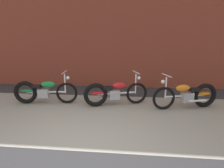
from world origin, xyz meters
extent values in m
plane|color=#2D2D30|center=(0.00, 0.00, 0.00)|extent=(80.00, 80.00, 0.00)
cube|color=gray|center=(0.00, 1.75, 0.00)|extent=(36.00, 3.50, 0.01)
cube|color=brown|center=(0.00, 5.20, 2.67)|extent=(36.00, 0.50, 5.33)
torus|color=black|center=(-1.12, 2.58, 0.34)|extent=(0.68, 0.16, 0.68)
torus|color=black|center=(-2.41, 2.42, 0.36)|extent=(0.74, 0.21, 0.73)
cylinder|color=silver|center=(-1.76, 2.50, 0.38)|extent=(1.23, 0.20, 0.06)
cube|color=#99999E|center=(-1.84, 2.49, 0.34)|extent=(0.34, 0.26, 0.28)
ellipsoid|color=#197A38|center=(-1.68, 2.51, 0.62)|extent=(0.46, 0.24, 0.20)
ellipsoid|color=#197A38|center=(-2.36, 2.43, 0.42)|extent=(0.46, 0.23, 0.10)
cube|color=black|center=(-2.04, 2.47, 0.56)|extent=(0.30, 0.23, 0.08)
cylinder|color=silver|center=(-1.16, 2.57, 0.65)|extent=(0.05, 0.05, 0.62)
cylinder|color=silver|center=(-1.16, 2.57, 1.01)|extent=(0.10, 0.58, 0.03)
sphere|color=white|center=(-1.06, 2.58, 0.83)|extent=(0.11, 0.11, 0.11)
cylinder|color=silver|center=(-2.10, 2.61, 0.26)|extent=(0.55, 0.12, 0.06)
torus|color=black|center=(1.09, 2.77, 0.34)|extent=(0.67, 0.28, 0.68)
torus|color=black|center=(-0.15, 2.37, 0.36)|extent=(0.73, 0.35, 0.73)
cylinder|color=silver|center=(0.47, 2.57, 0.38)|extent=(1.19, 0.43, 0.06)
cube|color=#99999E|center=(0.40, 2.55, 0.34)|extent=(0.37, 0.31, 0.28)
ellipsoid|color=red|center=(0.55, 2.60, 0.62)|extent=(0.48, 0.32, 0.20)
ellipsoid|color=red|center=(-0.10, 2.39, 0.42)|extent=(0.47, 0.31, 0.10)
cube|color=black|center=(0.20, 2.49, 0.56)|extent=(0.33, 0.28, 0.08)
cylinder|color=silver|center=(1.05, 2.76, 0.65)|extent=(0.06, 0.06, 0.62)
cylinder|color=silver|center=(1.05, 2.76, 1.01)|extent=(0.21, 0.56, 0.03)
sphere|color=white|center=(1.15, 2.79, 0.83)|extent=(0.11, 0.11, 0.11)
cylinder|color=silver|center=(0.12, 2.62, 0.26)|extent=(0.54, 0.23, 0.06)
torus|color=black|center=(1.85, 2.32, 0.34)|extent=(0.68, 0.25, 0.68)
torus|color=black|center=(3.11, 2.65, 0.36)|extent=(0.74, 0.31, 0.73)
cylinder|color=silver|center=(2.48, 2.49, 0.38)|extent=(1.21, 0.37, 0.06)
cube|color=#99999E|center=(2.56, 2.51, 0.34)|extent=(0.37, 0.30, 0.28)
ellipsoid|color=orange|center=(2.41, 2.47, 0.62)|extent=(0.47, 0.30, 0.20)
ellipsoid|color=orange|center=(3.06, 2.64, 0.42)|extent=(0.47, 0.29, 0.10)
cube|color=black|center=(2.75, 2.56, 0.56)|extent=(0.32, 0.27, 0.08)
cylinder|color=silver|center=(1.89, 2.33, 0.65)|extent=(0.05, 0.05, 0.62)
cylinder|color=silver|center=(1.89, 2.33, 1.01)|extent=(0.18, 0.57, 0.03)
sphere|color=white|center=(1.80, 2.30, 0.83)|extent=(0.11, 0.11, 0.11)
cylinder|color=silver|center=(2.83, 2.42, 0.26)|extent=(0.55, 0.20, 0.06)
camera|label=1|loc=(0.89, -2.90, 1.93)|focal=29.63mm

